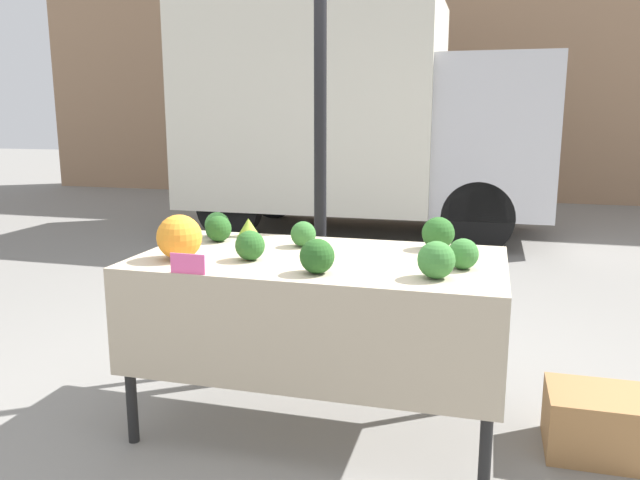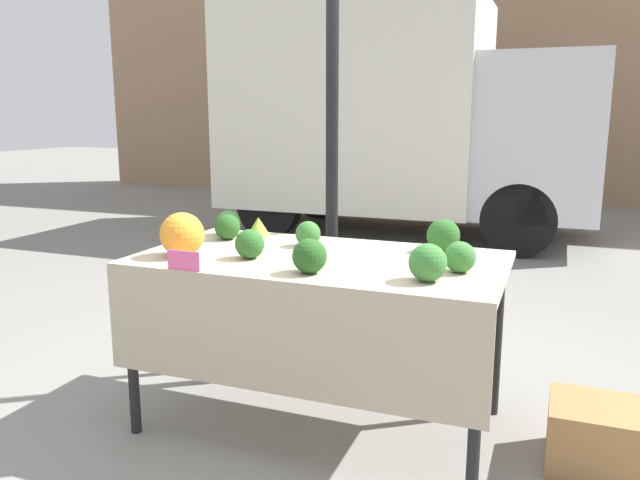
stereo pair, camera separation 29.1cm
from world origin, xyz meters
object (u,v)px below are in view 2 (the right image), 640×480
price_sign (184,261)px  produce_crate (600,437)px  parked_truck (395,115)px  orange_cauliflower (182,234)px

price_sign → produce_crate: (1.72, 0.51, -0.75)m
parked_truck → orange_cauliflower: bearing=-86.4°
parked_truck → orange_cauliflower: 5.28m
parked_truck → produce_crate: (2.21, -4.96, -1.35)m
produce_crate → orange_cauliflower: bearing=-171.6°
parked_truck → orange_cauliflower: size_ratio=21.25×
price_sign → orange_cauliflower: bearing=124.0°
orange_cauliflower → price_sign: bearing=-56.0°
orange_cauliflower → produce_crate: 2.07m
orange_cauliflower → price_sign: (0.16, -0.23, -0.06)m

